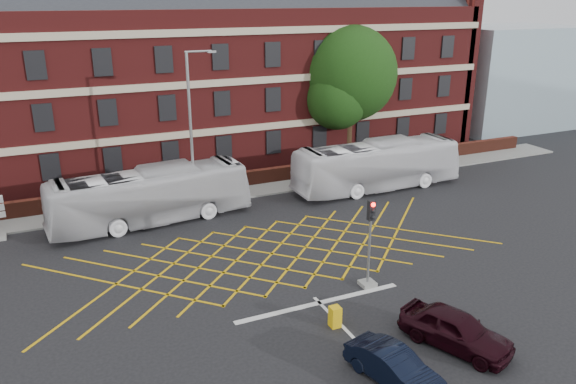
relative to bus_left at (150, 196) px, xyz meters
name	(u,v)px	position (x,y,z in m)	size (l,w,h in m)	color
ground	(287,270)	(4.86, -9.06, -1.66)	(120.00, 120.00, 0.00)	black
victorian_building	(176,63)	(5.10, 12.93, 6.18)	(51.00, 12.17, 20.40)	maroon
boundary_wall	(211,184)	(4.86, 3.94, -1.11)	(56.00, 0.50, 1.10)	#522116
far_pavement	(215,195)	(4.86, 2.94, -1.60)	(60.00, 3.00, 0.12)	slate
glass_block	(505,77)	(38.86, 11.94, 3.34)	(14.00, 10.00, 10.00)	#99B2BF
box_junction_hatching	(272,254)	(4.86, -7.06, -1.65)	(11.50, 0.12, 0.02)	#CC990C
stop_line	(320,303)	(4.86, -12.56, -1.65)	(8.00, 0.30, 0.02)	silver
bus_left	(150,196)	(0.00, 0.00, 0.00)	(2.79, 11.92, 3.32)	silver
bus_right	(377,165)	(15.67, -0.31, 0.04)	(2.86, 12.22, 3.40)	white
car_navy	(394,367)	(4.77, -18.40, -1.04)	(1.32, 3.78, 1.24)	black
car_maroon	(456,329)	(8.15, -17.60, -0.91)	(1.78, 4.41, 1.50)	black
deciduous_tree	(349,80)	(17.59, 7.29, 4.81)	(7.80, 7.63, 10.82)	black
traffic_light_near	(369,252)	(7.65, -12.08, 0.10)	(0.70, 0.70, 4.27)	slate
street_lamp	(193,159)	(2.85, 0.43, 1.84)	(2.25, 1.00, 9.92)	slate
utility_cabinet	(335,317)	(4.58, -14.47, -1.21)	(0.43, 0.43, 0.90)	#E0AF0D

